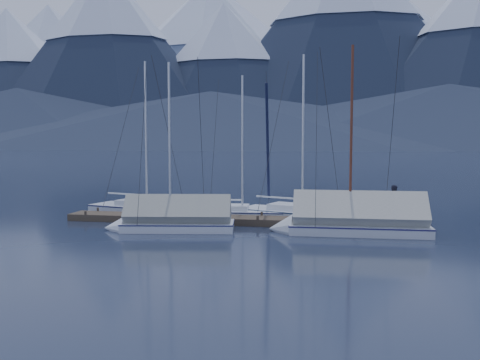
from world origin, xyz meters
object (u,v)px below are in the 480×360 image
object	(u,v)px
sailboat_open_right	(311,217)
sailboat_covered_far	(168,222)
sailboat_covered_near	(346,223)
person	(395,202)
sailboat_open_left	(154,211)
sailboat_open_mid	(251,215)

from	to	relation	value
sailboat_open_right	sailboat_covered_far	bearing A→B (deg)	-145.82
sailboat_covered_near	person	bearing A→B (deg)	42.25
sailboat_open_left	sailboat_open_right	xyz separation A→B (m)	(8.80, -0.44, 0.00)
sailboat_open_right	sailboat_covered_near	distance (m)	3.94
sailboat_open_right	sailboat_covered_near	world-z (taller)	sailboat_open_right
sailboat_covered_far	person	distance (m)	10.86
sailboat_open_mid	sailboat_open_right	bearing A→B (deg)	-4.41
sailboat_open_mid	sailboat_open_right	world-z (taller)	sailboat_open_right
sailboat_open_mid	person	distance (m)	7.57
sailboat_open_left	sailboat_covered_near	size ratio (longest dim) A/B	1.02
sailboat_open_mid	sailboat_covered_far	world-z (taller)	sailboat_covered_far
sailboat_open_mid	sailboat_covered_far	distance (m)	5.56
sailboat_open_right	sailboat_covered_near	size ratio (longest dim) A/B	1.02
sailboat_covered_far	person	world-z (taller)	sailboat_covered_far
sailboat_open_left	sailboat_open_right	world-z (taller)	sailboat_open_right
sailboat_open_left	sailboat_covered_far	size ratio (longest dim) A/B	1.11
sailboat_covered_near	sailboat_open_mid	bearing A→B (deg)	142.90
sailboat_open_left	sailboat_open_mid	world-z (taller)	sailboat_open_left
sailboat_covered_far	person	xyz separation A→B (m)	(10.44, 2.91, 0.78)
sailboat_open_left	person	size ratio (longest dim) A/B	5.55
sailboat_open_mid	person	size ratio (longest dim) A/B	4.94
sailboat_covered_near	person	size ratio (longest dim) A/B	5.46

